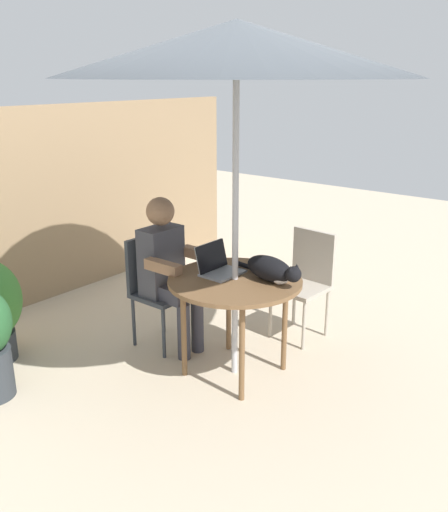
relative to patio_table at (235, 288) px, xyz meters
name	(u,v)px	position (x,y,z in m)	size (l,w,h in m)	color
ground_plane	(234,372)	(0.00, 0.00, -0.68)	(14.00, 14.00, 0.00)	#BCAD93
fence_back	(39,206)	(0.00, 2.36, 0.25)	(5.25, 0.08, 1.86)	#937756
patio_table	(235,288)	(0.00, 0.00, 0.00)	(0.96, 0.96, 0.75)	brown
patio_umbrella	(237,49)	(0.00, 0.00, 1.60)	(2.32, 2.32, 2.45)	#B7B7BC
chair_occupied	(155,282)	(0.00, 0.82, -0.15)	(0.40, 0.40, 0.90)	#33383F
chair_empty	(306,275)	(0.90, -0.06, -0.15)	(0.43, 0.43, 0.90)	#B2A899
person_seated	(168,266)	(0.00, 0.66, 0.02)	(0.48, 0.48, 1.24)	#3F3F47
laptop	(217,265)	(0.02, 0.18, 0.13)	(0.30, 0.25, 0.21)	gray
cat	(272,270)	(0.13, -0.22, 0.15)	(0.26, 0.64, 0.17)	black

